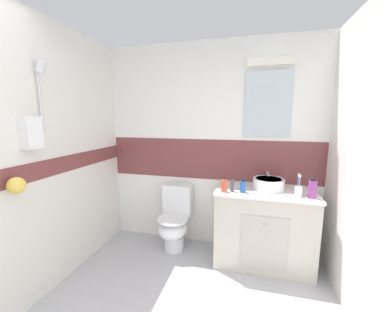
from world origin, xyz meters
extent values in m
cube|color=white|center=(0.00, 2.45, 0.42)|extent=(3.20, 0.10, 0.85)
cube|color=brown|center=(0.00, 2.45, 1.10)|extent=(3.20, 0.10, 0.50)
cube|color=white|center=(0.00, 2.45, 1.93)|extent=(3.20, 0.10, 1.15)
cube|color=silver|center=(0.65, 2.39, 1.76)|extent=(0.51, 0.02, 0.73)
cube|color=white|center=(0.65, 2.35, 2.21)|extent=(0.49, 0.10, 0.08)
cube|color=silver|center=(-1.35, 1.20, 1.25)|extent=(0.10, 3.48, 2.50)
cube|color=brown|center=(-1.30, 1.20, 1.16)|extent=(0.01, 3.48, 0.16)
cube|color=white|center=(-1.25, 1.10, 1.50)|extent=(0.10, 0.14, 0.26)
cylinder|color=silver|center=(-1.27, 1.24, 1.76)|extent=(0.02, 0.02, 0.54)
cylinder|color=silver|center=(-1.23, 1.24, 2.03)|extent=(0.10, 0.07, 0.11)
sphere|color=#F2CC4C|center=(-1.22, 0.90, 1.11)|extent=(0.13, 0.13, 0.13)
cube|color=beige|center=(0.65, 2.13, 0.41)|extent=(1.02, 0.54, 0.82)
cube|color=white|center=(0.65, 2.12, 0.83)|extent=(1.04, 0.56, 0.03)
cube|color=#B6AD9F|center=(0.65, 1.86, 0.37)|extent=(0.46, 0.01, 0.57)
cylinder|color=silver|center=(0.65, 1.84, 0.57)|extent=(0.02, 0.02, 0.03)
cylinder|color=white|center=(0.68, 2.16, 0.91)|extent=(0.33, 0.33, 0.11)
cylinder|color=#AFB1BA|center=(0.68, 2.16, 0.96)|extent=(0.27, 0.27, 0.01)
cylinder|color=silver|center=(0.68, 2.36, 0.92)|extent=(0.03, 0.03, 0.14)
cylinder|color=silver|center=(0.68, 2.27, 0.99)|extent=(0.02, 0.15, 0.02)
cylinder|color=white|center=(-0.39, 2.12, 0.09)|extent=(0.24, 0.24, 0.18)
ellipsoid|color=white|center=(-0.39, 2.08, 0.29)|extent=(0.34, 0.42, 0.22)
cylinder|color=white|center=(-0.39, 2.08, 0.41)|extent=(0.37, 0.37, 0.02)
cube|color=white|center=(-0.39, 2.29, 0.59)|extent=(0.36, 0.17, 0.38)
cylinder|color=silver|center=(-0.39, 2.29, 0.79)|extent=(0.04, 0.04, 0.02)
cylinder|color=white|center=(0.95, 1.98, 0.90)|extent=(0.07, 0.07, 0.10)
cylinder|color=#D872BF|center=(0.96, 1.99, 0.97)|extent=(0.01, 0.01, 0.17)
cube|color=white|center=(0.96, 1.99, 1.05)|extent=(0.01, 0.02, 0.03)
cylinder|color=#338CD8|center=(0.94, 1.99, 0.97)|extent=(0.02, 0.02, 0.18)
cube|color=white|center=(0.94, 1.99, 1.06)|extent=(0.01, 0.02, 0.03)
cylinder|color=#D84C33|center=(0.23, 1.94, 0.91)|extent=(0.06, 0.06, 0.13)
cylinder|color=#262626|center=(0.23, 1.94, 1.00)|extent=(0.01, 0.01, 0.04)
cylinder|color=#262626|center=(0.23, 1.93, 1.01)|extent=(0.01, 0.02, 0.01)
cylinder|color=#4C4C51|center=(0.31, 1.97, 0.92)|extent=(0.04, 0.04, 0.14)
cylinder|color=black|center=(0.31, 1.97, 1.00)|extent=(0.02, 0.02, 0.02)
cylinder|color=#2659B2|center=(0.42, 1.98, 0.91)|extent=(0.06, 0.06, 0.12)
cylinder|color=black|center=(0.42, 1.98, 0.98)|extent=(0.04, 0.04, 0.02)
cylinder|color=#993F99|center=(1.07, 1.97, 0.94)|extent=(0.08, 0.08, 0.17)
cylinder|color=black|center=(1.07, 1.97, 1.03)|extent=(0.05, 0.05, 0.02)
camera|label=1|loc=(0.48, -0.40, 1.62)|focal=21.76mm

